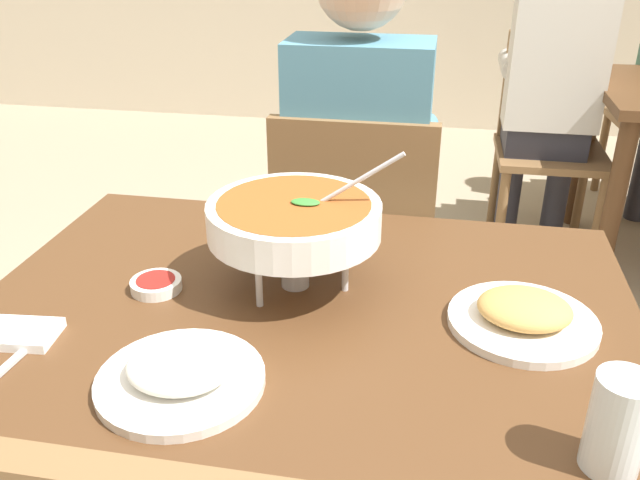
{
  "coord_description": "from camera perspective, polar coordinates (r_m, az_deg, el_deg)",
  "views": [
    {
      "loc": [
        0.21,
        -0.96,
        1.35
      ],
      "look_at": [
        0.0,
        0.15,
        0.79
      ],
      "focal_mm": 37.55,
      "sensor_mm": 36.0,
      "label": 1
    }
  ],
  "objects": [
    {
      "name": "curry_bowl",
      "position": [
        1.15,
        -2.2,
        1.72
      ],
      "size": [
        0.33,
        0.3,
        0.26
      ],
      "color": "silver",
      "rests_on": "dining_table_main"
    },
    {
      "name": "chair_diner_main",
      "position": [
        1.86,
        3.04,
        -0.58
      ],
      "size": [
        0.44,
        0.44,
        0.9
      ],
      "color": "brown",
      "rests_on": "ground_plane"
    },
    {
      "name": "appetizer_plate",
      "position": [
        1.13,
        16.96,
        -6.2
      ],
      "size": [
        0.24,
        0.24,
        0.06
      ],
      "color": "white",
      "rests_on": "dining_table_main"
    },
    {
      "name": "spoon_utensil",
      "position": [
        1.12,
        -24.35,
        -9.02
      ],
      "size": [
        0.02,
        0.17,
        0.01
      ],
      "primitive_type": "cube",
      "rotation": [
        0.0,
        0.0,
        -0.07
      ],
      "color": "silver",
      "rests_on": "dining_table_main"
    },
    {
      "name": "drink_glass",
      "position": [
        0.89,
        23.94,
        -14.47
      ],
      "size": [
        0.07,
        0.07,
        0.13
      ],
      "color": "silver",
      "rests_on": "dining_table_main"
    },
    {
      "name": "sauce_dish",
      "position": [
        1.22,
        -13.71,
        -3.58
      ],
      "size": [
        0.09,
        0.09,
        0.02
      ],
      "color": "white",
      "rests_on": "dining_table_main"
    },
    {
      "name": "patron_bg_left",
      "position": [
        2.87,
        19.23,
        12.75
      ],
      "size": [
        0.4,
        0.45,
        1.31
      ],
      "color": "#2D2D38",
      "rests_on": "ground_plane"
    },
    {
      "name": "napkin_folded",
      "position": [
        1.16,
        -24.31,
        -7.28
      ],
      "size": [
        0.13,
        0.09,
        0.02
      ],
      "primitive_type": "cube",
      "rotation": [
        0.0,
        0.0,
        0.1
      ],
      "color": "white",
      "rests_on": "dining_table_main"
    },
    {
      "name": "rice_plate",
      "position": [
        0.98,
        -11.85,
        -11.04
      ],
      "size": [
        0.24,
        0.24,
        0.06
      ],
      "color": "white",
      "rests_on": "dining_table_main"
    },
    {
      "name": "chair_bg_left",
      "position": [
        3.04,
        19.05,
        8.81
      ],
      "size": [
        0.45,
        0.45,
        0.9
      ],
      "color": "brown",
      "rests_on": "ground_plane"
    },
    {
      "name": "dining_table_main",
      "position": [
        1.22,
        -1.31,
        -10.39
      ],
      "size": [
        1.12,
        0.81,
        0.74
      ],
      "color": "#51331C",
      "rests_on": "ground_plane"
    },
    {
      "name": "diner_main",
      "position": [
        1.79,
        3.36,
        6.63
      ],
      "size": [
        0.4,
        0.45,
        1.31
      ],
      "color": "#2D2D38",
      "rests_on": "ground_plane"
    }
  ]
}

